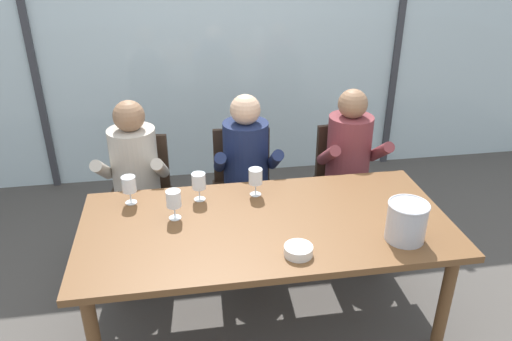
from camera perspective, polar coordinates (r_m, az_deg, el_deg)
name	(u,v)px	position (r m, az deg, el deg)	size (l,w,h in m)	color
ground	(243,233)	(4.02, -1.49, -7.23)	(14.00, 14.00, 0.00)	#4C4742
window_glass_panel	(224,40)	(4.57, -3.71, 14.69)	(7.27, 0.03, 2.60)	silver
window_mullion_left	(30,47)	(4.69, -24.50, 12.73)	(0.06, 0.06, 2.60)	#38383D
window_mullion_right	(398,35)	(4.98, 16.04, 14.74)	(0.06, 0.06, 2.60)	#38383D
hillside_vineyard	(200,12)	(8.33, -6.43, 17.65)	(13.27, 2.40, 1.93)	#386633
dining_table	(266,233)	(2.83, 1.14, -7.18)	(2.07, 0.99, 0.74)	brown
chair_near_curtain	(139,188)	(3.68, -13.28, -1.95)	(0.50, 0.50, 0.89)	#332319
chair_left_of_center	(242,180)	(3.69, -1.62, -1.13)	(0.47, 0.47, 0.89)	#332319
chair_center	(346,174)	(3.85, 10.33, -0.35)	(0.48, 0.48, 0.89)	#332319
person_beige_jumper	(134,177)	(3.46, -13.85, -0.73)	(0.49, 0.63, 1.21)	#B7AD9E
person_navy_polo	(247,169)	(3.47, -1.05, 0.19)	(0.47, 0.62, 1.21)	#192347
person_maroon_top	(351,161)	(3.65, 10.90, 1.03)	(0.46, 0.61, 1.21)	brown
ice_bucket_primary	(407,221)	(2.71, 16.91, -5.56)	(0.22, 0.22, 0.22)	#B7B7BC
tasting_bowl	(298,250)	(2.53, 4.89, -9.14)	(0.15, 0.15, 0.05)	silver
wine_glass_by_left_taster	(199,182)	(2.97, -6.59, -1.35)	(0.08, 0.08, 0.17)	silver
wine_glass_near_bucket	(129,185)	(3.01, -14.37, -1.67)	(0.08, 0.08, 0.17)	silver
wine_glass_center_pour	(174,200)	(2.80, -9.44, -3.36)	(0.08, 0.08, 0.17)	silver
wine_glass_by_right_taster	(256,178)	(3.01, -0.06, -0.81)	(0.08, 0.08, 0.17)	silver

